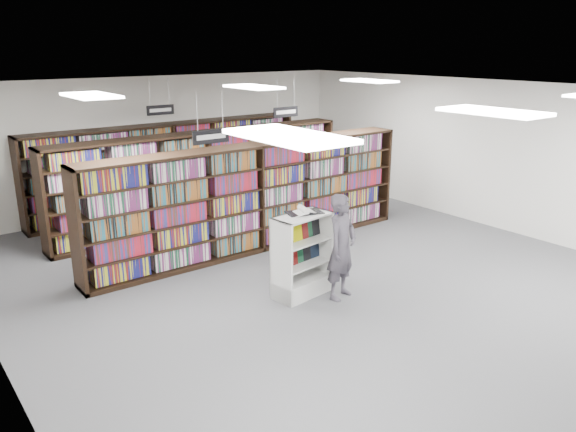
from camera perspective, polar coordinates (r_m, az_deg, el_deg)
floor at (r=9.81m, az=3.39°, el=-6.48°), size 12.00×12.00×0.00m
ceiling at (r=9.03m, az=3.74°, el=12.49°), size 10.00×12.00×0.10m
wall_back at (r=14.28m, az=-12.47°, el=7.32°), size 10.00×0.10×3.20m
wall_right at (r=13.05m, az=20.53°, el=5.76°), size 0.10×12.00×3.20m
bookshelf_row_near at (r=10.97m, az=-3.32°, el=1.89°), size 7.00×0.60×2.10m
bookshelf_row_mid at (r=12.63m, az=-8.43°, el=3.76°), size 7.00×0.60×2.10m
bookshelf_row_far at (r=14.11m, az=-11.81°, el=4.98°), size 7.00×0.60×2.10m
aisle_sign_left at (r=9.06m, az=-7.84°, el=8.12°), size 0.65×0.02×0.80m
aisle_sign_right at (r=12.35m, az=-0.23°, el=10.62°), size 0.65×0.02×0.80m
aisle_sign_center at (r=13.05m, az=-12.84°, el=10.55°), size 0.65×0.02×0.80m
troffer_front_left at (r=4.84m, az=0.07°, el=8.12°), size 0.60×1.20×0.04m
troffer_front_center at (r=7.06m, az=20.14°, el=9.92°), size 0.60×1.20×0.04m
troffer_back_left at (r=9.29m, az=-19.38°, el=11.47°), size 0.60×1.20×0.04m
troffer_back_center at (r=10.62m, az=-3.52°, el=12.95°), size 0.60×1.20×0.04m
troffer_back_right at (r=12.54m, az=8.26°, el=13.43°), size 0.60×1.20×0.04m
endcap_display at (r=9.10m, az=1.26°, el=-5.19°), size 1.02×0.60×1.35m
open_book at (r=8.89m, az=1.63°, el=0.52°), size 0.64×0.47×0.13m
shopper at (r=8.89m, az=5.48°, el=-3.14°), size 0.72×0.58×1.71m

